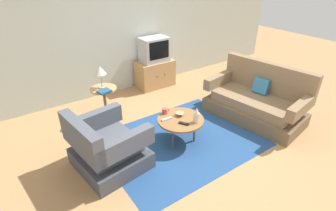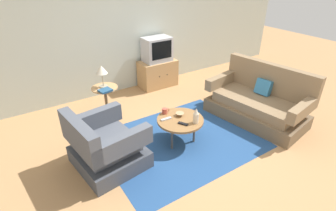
{
  "view_description": "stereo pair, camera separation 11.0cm",
  "coord_description": "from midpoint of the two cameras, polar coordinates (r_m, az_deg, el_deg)",
  "views": [
    {
      "loc": [
        -2.2,
        -2.62,
        2.52
      ],
      "look_at": [
        -0.16,
        0.32,
        0.55
      ],
      "focal_mm": 28.11,
      "sensor_mm": 36.0,
      "label": 1
    },
    {
      "loc": [
        -2.1,
        -2.68,
        2.52
      ],
      "look_at": [
        -0.16,
        0.32,
        0.55
      ],
      "focal_mm": 28.11,
      "sensor_mm": 36.0,
      "label": 2
    }
  ],
  "objects": [
    {
      "name": "tv_remote_dark",
      "position": [
        3.87,
        4.1,
        -3.97
      ],
      "size": [
        0.11,
        0.16,
        0.02
      ],
      "rotation": [
        0.0,
        0.0,
        2.08
      ],
      "color": "black",
      "rests_on": "coffee_table"
    },
    {
      "name": "table_lamp",
      "position": [
        4.47,
        -13.53,
        7.31
      ],
      "size": [
        0.19,
        0.19,
        0.38
      ],
      "color": "#9E937A",
      "rests_on": "side_table"
    },
    {
      "name": "couch",
      "position": [
        4.96,
        19.59,
        0.59
      ],
      "size": [
        1.12,
        1.8,
        0.96
      ],
      "rotation": [
        0.0,
        0.0,
        1.74
      ],
      "color": "brown",
      "rests_on": "ground"
    },
    {
      "name": "television",
      "position": [
        5.79,
        -1.84,
        12.08
      ],
      "size": [
        0.59,
        0.41,
        0.52
      ],
      "color": "#B7B7BC",
      "rests_on": "tv_stand"
    },
    {
      "name": "book",
      "position": [
        4.4,
        -12.76,
        3.22
      ],
      "size": [
        0.23,
        0.2,
        0.03
      ],
      "rotation": [
        0.0,
        0.0,
        0.18
      ],
      "color": "navy",
      "rests_on": "side_table"
    },
    {
      "name": "coffee_table",
      "position": [
        4.02,
        3.45,
        -3.33
      ],
      "size": [
        0.71,
        0.71,
        0.41
      ],
      "color": "olive",
      "rests_on": "ground"
    },
    {
      "name": "vase",
      "position": [
        3.87,
        6.89,
        -2.28
      ],
      "size": [
        0.08,
        0.08,
        0.24
      ],
      "color": "beige",
      "rests_on": "coffee_table"
    },
    {
      "name": "mug",
      "position": [
        4.11,
        0.07,
        -1.19
      ],
      "size": [
        0.13,
        0.08,
        0.09
      ],
      "color": "#B74C3D",
      "rests_on": "coffee_table"
    },
    {
      "name": "ground_plane",
      "position": [
        4.24,
        4.91,
        -7.7
      ],
      "size": [
        16.0,
        16.0,
        0.0
      ],
      "primitive_type": "plane",
      "color": "#AD7F51"
    },
    {
      "name": "back_wall",
      "position": [
        5.62,
        -10.19,
        16.43
      ],
      "size": [
        9.0,
        0.12,
        2.7
      ],
      "primitive_type": "cube",
      "color": "#B2BCB2",
      "rests_on": "ground"
    },
    {
      "name": "tv_stand",
      "position": [
        5.96,
        -1.7,
        6.94
      ],
      "size": [
        0.82,
        0.48,
        0.59
      ],
      "color": "tan",
      "rests_on": "ground"
    },
    {
      "name": "bowl",
      "position": [
        4.07,
        3.34,
        -1.94
      ],
      "size": [
        0.13,
        0.13,
        0.05
      ],
      "color": "tan",
      "rests_on": "coffee_table"
    },
    {
      "name": "tv_remote_silver",
      "position": [
        3.97,
        0.37,
        -2.94
      ],
      "size": [
        0.17,
        0.05,
        0.02
      ],
      "rotation": [
        0.0,
        0.0,
        6.23
      ],
      "color": "#B2B2B7",
      "rests_on": "coffee_table"
    },
    {
      "name": "armchair",
      "position": [
        3.69,
        -12.64,
        -8.88
      ],
      "size": [
        0.97,
        1.01,
        0.84
      ],
      "rotation": [
        0.0,
        0.0,
        -1.44
      ],
      "color": "#3E424B",
      "rests_on": "ground"
    },
    {
      "name": "side_table",
      "position": [
        4.64,
        -12.69,
        1.76
      ],
      "size": [
        0.44,
        0.44,
        0.65
      ],
      "color": "tan",
      "rests_on": "ground"
    },
    {
      "name": "area_rug",
      "position": [
        4.23,
        3.3,
        -7.7
      ],
      "size": [
        2.38,
        1.89,
        0.0
      ],
      "primitive_type": "cube",
      "color": "navy",
      "rests_on": "ground"
    }
  ]
}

